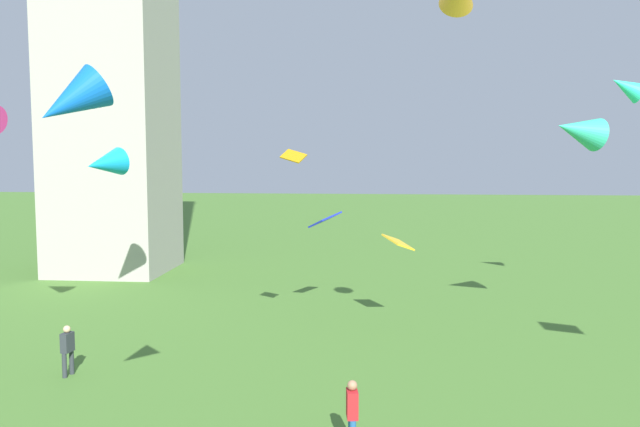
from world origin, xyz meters
TOP-DOWN VIEW (x-y plane):
  - person_0 at (-9.08, 20.36)m, footprint 0.34×0.53m
  - person_1 at (0.69, 15.65)m, footprint 0.34×0.57m
  - kite_flying_0 at (-1.12, 29.29)m, footprint 1.53×1.73m
  - kite_flying_1 at (-4.63, 12.06)m, footprint 1.78×1.73m
  - kite_flying_3 at (-1.88, 24.11)m, footprint 1.04×0.79m
  - kite_flying_4 at (-11.12, 28.44)m, footprint 2.05×2.34m
  - kite_flying_5 at (9.08, 26.41)m, footprint 2.46×2.08m
  - kite_flying_6 at (2.14, 27.27)m, footprint 1.41×1.64m
  - kite_flying_7 at (12.65, 31.37)m, footprint 1.75×1.10m

SIDE VIEW (x-z plane):
  - person_0 at x=-9.08m, z-range 0.11..1.85m
  - person_1 at x=0.69m, z-range 0.12..1.96m
  - kite_flying_6 at x=2.14m, z-range 3.43..4.06m
  - kite_flying_0 at x=-1.12m, z-range 4.10..4.84m
  - kite_flying_4 at x=-11.12m, z-range 6.26..7.77m
  - kite_flying_3 at x=-1.88m, z-range 7.11..7.66m
  - kite_flying_5 at x=9.08m, z-range 7.56..9.22m
  - kite_flying_1 at x=-4.63m, z-range 7.76..9.21m
  - kite_flying_7 at x=12.65m, z-range 9.78..11.30m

